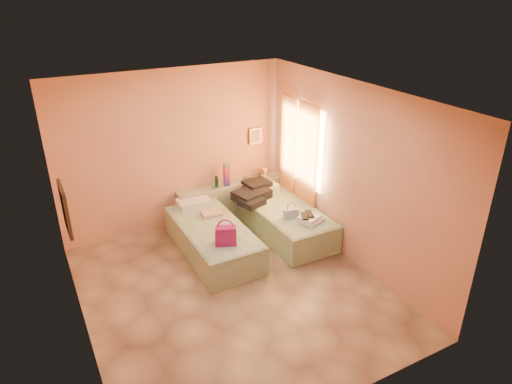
# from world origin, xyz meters

# --- Properties ---
(ground) EXTENTS (4.50, 4.50, 0.00)m
(ground) POSITION_xyz_m (0.00, 0.00, 0.00)
(ground) COLOR tan
(ground) RESTS_ON ground
(room_walls) EXTENTS (4.02, 4.51, 2.81)m
(room_walls) POSITION_xyz_m (0.21, 0.57, 1.79)
(room_walls) COLOR tan
(room_walls) RESTS_ON ground
(headboard_ledge) EXTENTS (2.05, 0.30, 0.65)m
(headboard_ledge) POSITION_xyz_m (0.98, 2.10, 0.33)
(headboard_ledge) COLOR #9DA688
(headboard_ledge) RESTS_ON ground
(bed_left) EXTENTS (0.91, 2.00, 0.50)m
(bed_left) POSITION_xyz_m (0.14, 1.05, 0.25)
(bed_left) COLOR #A6C19B
(bed_left) RESTS_ON ground
(bed_right) EXTENTS (0.91, 2.00, 0.50)m
(bed_right) POSITION_xyz_m (1.50, 1.05, 0.25)
(bed_right) COLOR #A6C19B
(bed_right) RESTS_ON ground
(water_bottle) EXTENTS (0.08, 0.08, 0.23)m
(water_bottle) POSITION_xyz_m (0.67, 2.05, 0.76)
(water_bottle) COLOR #143823
(water_bottle) RESTS_ON headboard_ledge
(rainbow_box) EXTENTS (0.09, 0.09, 0.42)m
(rainbow_box) POSITION_xyz_m (0.88, 2.07, 0.86)
(rainbow_box) COLOR #991262
(rainbow_box) RESTS_ON headboard_ledge
(small_dish) EXTENTS (0.11, 0.11, 0.03)m
(small_dish) POSITION_xyz_m (0.63, 2.05, 0.66)
(small_dish) COLOR #49865F
(small_dish) RESTS_ON headboard_ledge
(green_book) EXTENTS (0.20, 0.18, 0.03)m
(green_book) POSITION_xyz_m (1.32, 2.12, 0.66)
(green_book) COLOR #254631
(green_book) RESTS_ON headboard_ledge
(flower_vase) EXTENTS (0.24, 0.24, 0.24)m
(flower_vase) POSITION_xyz_m (1.63, 2.07, 0.77)
(flower_vase) COLOR white
(flower_vase) RESTS_ON headboard_ledge
(magenta_handbag) EXTENTS (0.36, 0.28, 0.29)m
(magenta_handbag) POSITION_xyz_m (0.11, 0.45, 0.65)
(magenta_handbag) COLOR #991262
(magenta_handbag) RESTS_ON bed_left
(khaki_garment) EXTENTS (0.35, 0.30, 0.06)m
(khaki_garment) POSITION_xyz_m (0.28, 1.41, 0.53)
(khaki_garment) COLOR tan
(khaki_garment) RESTS_ON bed_left
(clothes_pile) EXTENTS (0.81, 0.81, 0.20)m
(clothes_pile) POSITION_xyz_m (1.22, 1.64, 0.60)
(clothes_pile) COLOR black
(clothes_pile) RESTS_ON bed_right
(blue_handbag) EXTENTS (0.26, 0.16, 0.16)m
(blue_handbag) POSITION_xyz_m (1.40, 0.69, 0.58)
(blue_handbag) COLOR #4660A8
(blue_handbag) RESTS_ON bed_right
(towel_stack) EXTENTS (0.44, 0.41, 0.10)m
(towel_stack) POSITION_xyz_m (1.62, 0.42, 0.55)
(towel_stack) COLOR white
(towel_stack) RESTS_ON bed_right
(sandal_pair) EXTENTS (0.27, 0.30, 0.03)m
(sandal_pair) POSITION_xyz_m (1.56, 0.46, 0.61)
(sandal_pair) COLOR black
(sandal_pair) RESTS_ON towel_stack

